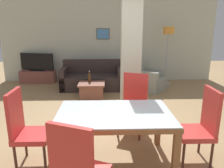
{
  "coord_description": "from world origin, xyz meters",
  "views": [
    {
      "loc": [
        -0.12,
        -2.71,
        1.87
      ],
      "look_at": [
        0.0,
        0.9,
        0.9
      ],
      "focal_mm": 35.0,
      "sensor_mm": 36.0,
      "label": 1
    }
  ],
  "objects_px": {
    "tv_stand": "(38,77)",
    "floor_lamp": "(168,36)",
    "dining_table": "(114,123)",
    "dining_chair_head_left": "(25,127)",
    "dining_chair_far_right": "(134,102)",
    "bottle": "(90,78)",
    "tv_screen": "(37,62)",
    "dining_chair_head_right": "(201,124)",
    "coffee_table": "(92,90)",
    "sofa": "(92,79)",
    "armchair": "(148,80)"
  },
  "relations": [
    {
      "from": "dining_table",
      "to": "dining_chair_head_right",
      "type": "xyz_separation_m",
      "value": [
        1.19,
        0.0,
        -0.04
      ]
    },
    {
      "from": "dining_chair_far_right",
      "to": "floor_lamp",
      "type": "height_order",
      "value": "floor_lamp"
    },
    {
      "from": "dining_table",
      "to": "armchair",
      "type": "height_order",
      "value": "armchair"
    },
    {
      "from": "dining_table",
      "to": "bottle",
      "type": "relative_size",
      "value": 5.14
    },
    {
      "from": "bottle",
      "to": "tv_stand",
      "type": "bearing_deg",
      "value": 139.71
    },
    {
      "from": "coffee_table",
      "to": "dining_chair_head_right",
      "type": "bearing_deg",
      "value": -59.71
    },
    {
      "from": "dining_chair_far_right",
      "to": "armchair",
      "type": "bearing_deg",
      "value": -83.2
    },
    {
      "from": "tv_screen",
      "to": "floor_lamp",
      "type": "distance_m",
      "value": 4.36
    },
    {
      "from": "armchair",
      "to": "tv_stand",
      "type": "bearing_deg",
      "value": -68.05
    },
    {
      "from": "dining_chair_far_right",
      "to": "bottle",
      "type": "bearing_deg",
      "value": -43.37
    },
    {
      "from": "bottle",
      "to": "tv_stand",
      "type": "distance_m",
      "value": 2.43
    },
    {
      "from": "dining_chair_far_right",
      "to": "tv_screen",
      "type": "xyz_separation_m",
      "value": [
        -2.75,
        3.63,
        0.14
      ]
    },
    {
      "from": "dining_table",
      "to": "dining_chair_far_right",
      "type": "bearing_deg",
      "value": 67.19
    },
    {
      "from": "floor_lamp",
      "to": "bottle",
      "type": "bearing_deg",
      "value": -151.55
    },
    {
      "from": "sofa",
      "to": "dining_chair_head_right",
      "type": "bearing_deg",
      "value": 114.1
    },
    {
      "from": "sofa",
      "to": "coffee_table",
      "type": "bearing_deg",
      "value": 92.14
    },
    {
      "from": "dining_chair_head_right",
      "to": "tv_screen",
      "type": "distance_m",
      "value": 5.77
    },
    {
      "from": "dining_chair_far_right",
      "to": "dining_chair_head_right",
      "type": "relative_size",
      "value": 1.0
    },
    {
      "from": "tv_screen",
      "to": "sofa",
      "type": "bearing_deg",
      "value": 171.64
    },
    {
      "from": "dining_table",
      "to": "dining_chair_head_left",
      "type": "distance_m",
      "value": 1.19
    },
    {
      "from": "tv_stand",
      "to": "tv_screen",
      "type": "distance_m",
      "value": 0.49
    },
    {
      "from": "sofa",
      "to": "armchair",
      "type": "relative_size",
      "value": 1.59
    },
    {
      "from": "dining_chair_head_left",
      "to": "armchair",
      "type": "bearing_deg",
      "value": 146.93
    },
    {
      "from": "coffee_table",
      "to": "tv_stand",
      "type": "xyz_separation_m",
      "value": [
        -1.9,
        1.68,
        0.0
      ]
    },
    {
      "from": "tv_screen",
      "to": "floor_lamp",
      "type": "bearing_deg",
      "value": -170.43
    },
    {
      "from": "tv_stand",
      "to": "armchair",
      "type": "bearing_deg",
      "value": -14.92
    },
    {
      "from": "dining_table",
      "to": "dining_chair_head_right",
      "type": "distance_m",
      "value": 1.19
    },
    {
      "from": "armchair",
      "to": "floor_lamp",
      "type": "distance_m",
      "value": 1.63
    },
    {
      "from": "armchair",
      "to": "dining_chair_far_right",
      "type": "bearing_deg",
      "value": 20.85
    },
    {
      "from": "dining_chair_head_left",
      "to": "floor_lamp",
      "type": "distance_m",
      "value": 5.38
    },
    {
      "from": "coffee_table",
      "to": "bottle",
      "type": "relative_size",
      "value": 2.29
    },
    {
      "from": "armchair",
      "to": "coffee_table",
      "type": "distance_m",
      "value": 1.79
    },
    {
      "from": "floor_lamp",
      "to": "dining_table",
      "type": "bearing_deg",
      "value": -113.83
    },
    {
      "from": "sofa",
      "to": "floor_lamp",
      "type": "height_order",
      "value": "floor_lamp"
    },
    {
      "from": "dining_chair_head_left",
      "to": "armchair",
      "type": "height_order",
      "value": "dining_chair_head_left"
    },
    {
      "from": "tv_screen",
      "to": "floor_lamp",
      "type": "height_order",
      "value": "floor_lamp"
    },
    {
      "from": "dining_chair_head_left",
      "to": "floor_lamp",
      "type": "xyz_separation_m",
      "value": [
        3.09,
        4.29,
        1.0
      ]
    },
    {
      "from": "dining_chair_head_left",
      "to": "floor_lamp",
      "type": "bearing_deg",
      "value": 144.3
    },
    {
      "from": "tv_stand",
      "to": "floor_lamp",
      "type": "distance_m",
      "value": 4.48
    },
    {
      "from": "dining_chair_head_right",
      "to": "coffee_table",
      "type": "height_order",
      "value": "dining_chair_head_right"
    },
    {
      "from": "dining_table",
      "to": "tv_stand",
      "type": "height_order",
      "value": "dining_table"
    },
    {
      "from": "armchair",
      "to": "coffee_table",
      "type": "height_order",
      "value": "armchair"
    },
    {
      "from": "sofa",
      "to": "bottle",
      "type": "height_order",
      "value": "sofa"
    },
    {
      "from": "dining_chair_head_right",
      "to": "tv_screen",
      "type": "height_order",
      "value": "dining_chair_head_right"
    },
    {
      "from": "coffee_table",
      "to": "armchair",
      "type": "bearing_deg",
      "value": 24.37
    },
    {
      "from": "dining_chair_head_right",
      "to": "sofa",
      "type": "distance_m",
      "value": 4.19
    },
    {
      "from": "dining_chair_far_right",
      "to": "bottle",
      "type": "distance_m",
      "value": 2.26
    },
    {
      "from": "armchair",
      "to": "floor_lamp",
      "type": "height_order",
      "value": "floor_lamp"
    },
    {
      "from": "dining_chair_far_right",
      "to": "floor_lamp",
      "type": "xyz_separation_m",
      "value": [
        1.52,
        3.39,
        1.0
      ]
    },
    {
      "from": "dining_chair_head_right",
      "to": "floor_lamp",
      "type": "bearing_deg",
      "value": -9.29
    }
  ]
}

